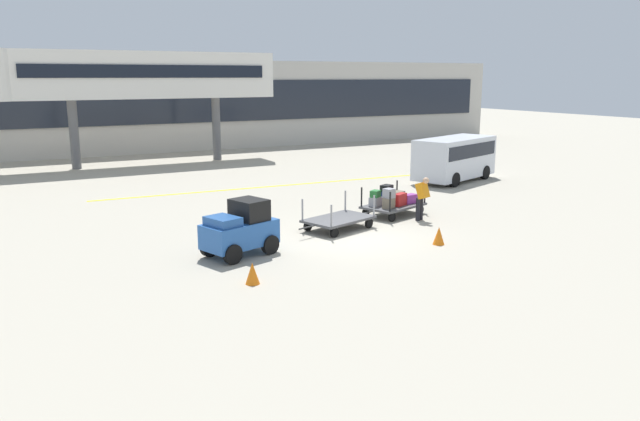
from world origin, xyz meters
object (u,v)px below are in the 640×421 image
safety_cone_near (252,273)px  baggage_cart_lead (338,219)px  shuttle_van (455,156)px  safety_cone_far (439,236)px  baggage_cart_middle (392,201)px  baggage_tug (241,230)px  baggage_handler (422,197)px

safety_cone_near → baggage_cart_lead: bearing=39.1°
shuttle_van → safety_cone_far: shuttle_van is taller
baggage_cart_middle → safety_cone_far: size_ratio=5.60×
baggage_tug → shuttle_van: (13.84, 7.05, 0.48)m
baggage_cart_lead → baggage_handler: baggage_handler is taller
baggage_cart_lead → baggage_cart_middle: (2.83, 0.94, 0.19)m
shuttle_van → safety_cone_near: shuttle_van is taller
baggage_tug → baggage_cart_lead: baggage_tug is taller
baggage_cart_lead → safety_cone_near: size_ratio=5.60×
baggage_tug → baggage_handler: bearing=8.0°
baggage_handler → safety_cone_far: baggage_handler is taller
baggage_handler → safety_cone_near: size_ratio=2.84×
baggage_tug → safety_cone_far: bearing=-17.5°
baggage_tug → baggage_handler: baggage_tug is taller
baggage_tug → baggage_handler: size_ratio=1.49×
shuttle_van → baggage_tug: bearing=-153.0°
baggage_tug → baggage_cart_middle: (6.79, 2.21, -0.21)m
baggage_cart_lead → safety_cone_far: 3.53m
safety_cone_far → shuttle_van: bearing=47.4°
safety_cone_near → safety_cone_far: (6.38, 0.70, 0.00)m
shuttle_van → safety_cone_far: bearing=-132.6°
baggage_tug → baggage_cart_middle: bearing=18.0°
baggage_cart_lead → baggage_cart_middle: size_ratio=1.00×
safety_cone_far → safety_cone_near: bearing=-173.8°
baggage_tug → shuttle_van: size_ratio=0.45×
safety_cone_near → safety_cone_far: same height
safety_cone_near → baggage_tug: bearing=74.8°
baggage_tug → shuttle_van: bearing=27.0°
baggage_cart_middle → shuttle_van: bearing=34.5°
baggage_cart_lead → baggage_handler: 3.29m
baggage_tug → shuttle_van: shuttle_van is taller
baggage_cart_lead → safety_cone_near: 5.97m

